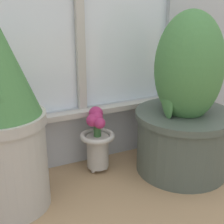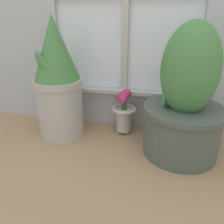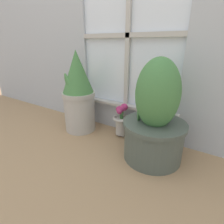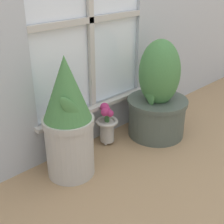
% 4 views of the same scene
% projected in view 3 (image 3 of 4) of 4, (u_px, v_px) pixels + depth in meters
% --- Properties ---
extents(ground_plane, '(10.00, 10.00, 0.00)m').
position_uv_depth(ground_plane, '(93.00, 156.00, 1.27)').
color(ground_plane, tan).
extents(potted_plant_left, '(0.29, 0.29, 0.72)m').
position_uv_depth(potted_plant_left, '(78.00, 93.00, 1.54)').
color(potted_plant_left, '#B7B2A8').
rests_on(potted_plant_left, ground_plane).
extents(potted_plant_right, '(0.42, 0.42, 0.70)m').
position_uv_depth(potted_plant_right, '(155.00, 121.00, 1.16)').
color(potted_plant_right, '#4C564C').
rests_on(potted_plant_right, ground_plane).
extents(flower_vase, '(0.15, 0.15, 0.29)m').
position_uv_depth(flower_vase, '(121.00, 120.00, 1.50)').
color(flower_vase, '#BCB7AD').
rests_on(flower_vase, ground_plane).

